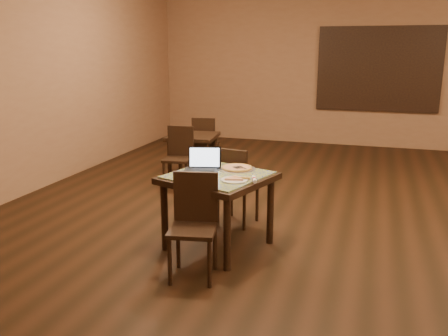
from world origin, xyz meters
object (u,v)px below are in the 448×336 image
(chair_main_near, at_px, (194,219))
(laptop, at_px, (203,164))
(other_table_b_chair_far, at_px, (205,140))
(pizza_pan, at_px, (237,169))
(other_table_b_chair_near, at_px, (179,153))
(other_table_b, at_px, (193,142))
(tiled_table, at_px, (218,184))
(chair_main_far, at_px, (235,182))

(chair_main_near, xyz_separation_m, laptop, (-0.18, 0.72, 0.31))
(laptop, xyz_separation_m, other_table_b_chair_far, (-0.99, 2.78, -0.33))
(chair_main_near, relative_size, laptop, 2.40)
(pizza_pan, bearing_deg, other_table_b_chair_near, 129.41)
(chair_main_near, distance_m, pizza_pan, 0.91)
(laptop, bearing_deg, other_table_b, 98.68)
(laptop, xyz_separation_m, other_table_b, (-1.00, 2.27, -0.26))
(tiled_table, height_order, other_table_b_chair_near, other_table_b_chair_near)
(chair_main_far, xyz_separation_m, other_table_b_chair_near, (-1.20, 1.24, -0.02))
(tiled_table, xyz_separation_m, laptop, (-0.20, 0.10, 0.16))
(other_table_b_chair_far, bearing_deg, pizza_pan, 109.35)
(other_table_b, relative_size, other_table_b_chair_near, 0.92)
(pizza_pan, bearing_deg, laptop, -156.82)
(laptop, relative_size, other_table_b_chair_far, 0.43)
(chair_main_near, bearing_deg, chair_main_far, 79.02)
(laptop, distance_m, other_table_b, 2.49)
(other_table_b, bearing_deg, other_table_b_chair_near, -98.13)
(laptop, xyz_separation_m, other_table_b_chair_near, (-1.01, 1.76, -0.33))
(tiled_table, distance_m, other_table_b_chair_near, 2.22)
(laptop, height_order, pizza_pan, laptop)
(other_table_b_chair_near, bearing_deg, tiled_table, -63.99)
(other_table_b, bearing_deg, other_table_b_chair_far, 81.87)
(chair_main_far, relative_size, pizza_pan, 2.34)
(pizza_pan, xyz_separation_m, other_table_b_chair_near, (-1.33, 1.62, -0.27))
(laptop, height_order, other_table_b_chair_near, laptop)
(chair_main_far, bearing_deg, laptop, 81.39)
(tiled_table, distance_m, chair_main_near, 0.64)
(tiled_table, bearing_deg, laptop, 170.85)
(pizza_pan, height_order, other_table_b_chair_near, other_table_b_chair_near)
(tiled_table, height_order, pizza_pan, pizza_pan)
(chair_main_near, height_order, other_table_b_chair_far, chair_main_near)
(tiled_table, xyz_separation_m, chair_main_far, (-0.02, 0.62, -0.15))
(other_table_b_chair_near, bearing_deg, laptop, -67.15)
(other_table_b, relative_size, other_table_b_chair_far, 0.92)
(tiled_table, height_order, chair_main_far, chair_main_far)
(chair_main_near, height_order, pizza_pan, chair_main_near)
(chair_main_far, xyz_separation_m, laptop, (-0.18, -0.52, 0.31))
(tiled_table, distance_m, pizza_pan, 0.29)
(other_table_b, bearing_deg, laptop, -73.24)
(laptop, distance_m, pizza_pan, 0.35)
(laptop, bearing_deg, tiled_table, -42.39)
(tiled_table, xyz_separation_m, pizza_pan, (0.12, 0.24, 0.11))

